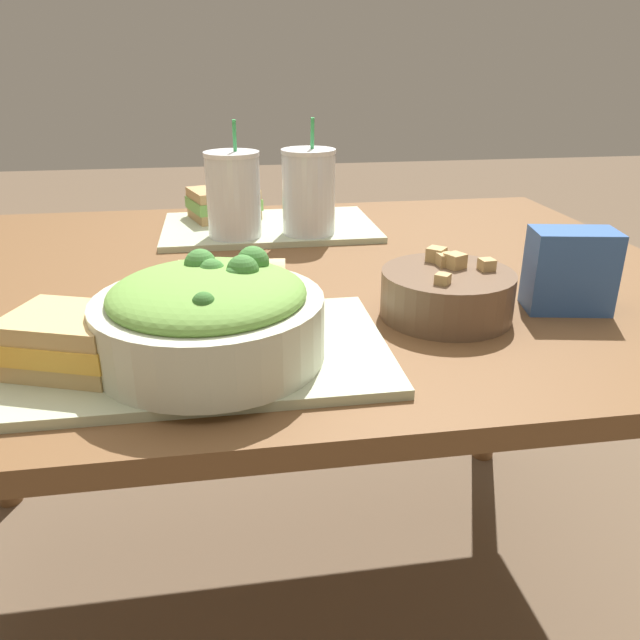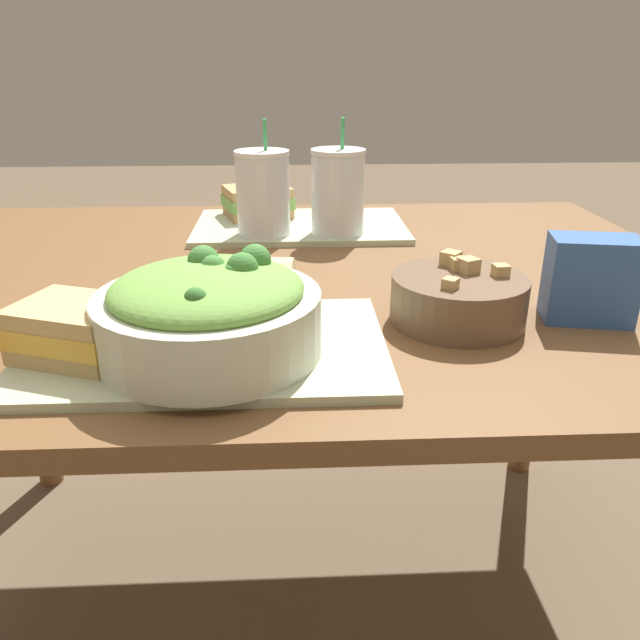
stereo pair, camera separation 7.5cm
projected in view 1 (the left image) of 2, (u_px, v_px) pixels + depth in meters
The scene contains 12 objects.
ground_plane at pixel (274, 605), 1.34m from camera, with size 12.00×12.00×0.00m, color brown.
dining_table at pixel (263, 320), 1.08m from camera, with size 1.44×1.03×0.75m.
tray_near at pixel (206, 352), 0.75m from camera, with size 0.44×0.28×0.01m.
tray_far at pixel (269, 227), 1.31m from camera, with size 0.44×0.28×0.01m.
salad_bowl at pixel (210, 315), 0.71m from camera, with size 0.26×0.26×0.12m.
soup_bowl at pixel (447, 292), 0.86m from camera, with size 0.18×0.18×0.08m.
sandwich_near at pixel (69, 340), 0.69m from camera, with size 0.16×0.14×0.06m.
baguette_near at pixel (235, 288), 0.83m from camera, with size 0.15×0.09×0.08m.
sandwich_far at pixel (224, 203), 1.34m from camera, with size 0.17×0.15×0.06m.
drink_cup_dark at pixel (234, 197), 1.19m from camera, with size 0.10×0.10×0.22m.
drink_cup_red at pixel (309, 195), 1.21m from camera, with size 0.10×0.10×0.22m.
chip_bag at pixel (570, 271), 0.87m from camera, with size 0.13×0.09×0.12m.
Camera 1 is at (-0.06, -1.00, 1.09)m, focal length 35.00 mm.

